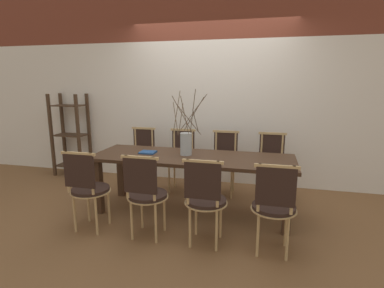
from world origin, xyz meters
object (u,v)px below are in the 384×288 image
object	(u,v)px
chair_far_center	(224,160)
book_stack	(148,152)
dining_table	(192,164)
shelving_rack	(71,135)
chair_near_center	(205,198)
vase_centerpiece	(186,142)

from	to	relation	value
chair_far_center	book_stack	size ratio (longest dim) A/B	4.68
chair_far_center	book_stack	distance (m)	1.15
dining_table	shelving_rack	size ratio (longest dim) A/B	1.73
chair_near_center	shelving_rack	bearing A→B (deg)	147.47
chair_near_center	dining_table	bearing A→B (deg)	113.24
vase_centerpiece	book_stack	bearing A→B (deg)	-176.53
chair_far_center	chair_near_center	bearing A→B (deg)	90.65
dining_table	vase_centerpiece	distance (m)	0.27
vase_centerpiece	book_stack	distance (m)	0.52
vase_centerpiece	book_stack	xyz separation A→B (m)	(-0.49, -0.03, -0.15)
dining_table	chair_near_center	world-z (taller)	chair_near_center
chair_near_center	vase_centerpiece	bearing A→B (deg)	117.28
dining_table	chair_far_center	distance (m)	0.80
vase_centerpiece	shelving_rack	distance (m)	2.53
vase_centerpiece	shelving_rack	world-z (taller)	vase_centerpiece
vase_centerpiece	shelving_rack	bearing A→B (deg)	157.47
chair_far_center	vase_centerpiece	distance (m)	0.87
book_stack	vase_centerpiece	bearing A→B (deg)	3.47
chair_near_center	book_stack	world-z (taller)	chair_near_center
chair_near_center	chair_far_center	bearing A→B (deg)	90.65
chair_far_center	vase_centerpiece	bearing A→B (deg)	60.62
dining_table	chair_near_center	xyz separation A→B (m)	(0.31, -0.73, -0.12)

